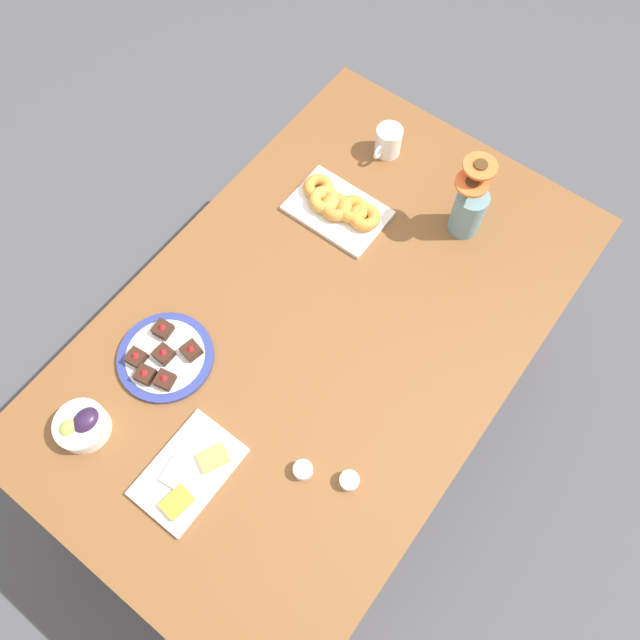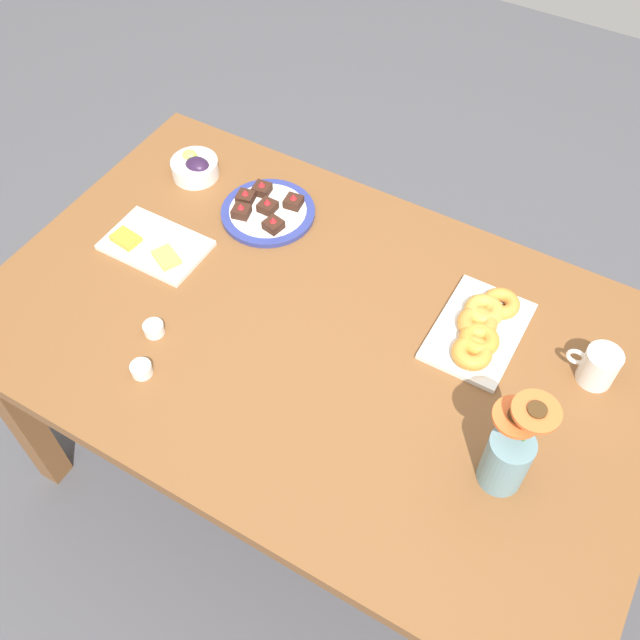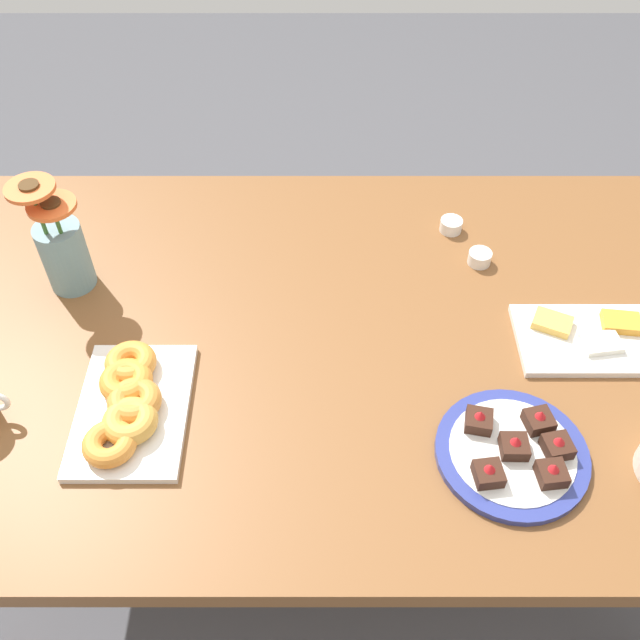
# 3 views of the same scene
# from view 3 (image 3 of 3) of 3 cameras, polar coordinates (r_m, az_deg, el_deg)

# --- Properties ---
(ground_plane) EXTENTS (6.00, 6.00, 0.00)m
(ground_plane) POSITION_cam_3_polar(r_m,az_deg,el_deg) (1.97, 0.00, -15.43)
(ground_plane) COLOR #4C4C51
(dining_table) EXTENTS (1.60, 1.00, 0.74)m
(dining_table) POSITION_cam_3_polar(r_m,az_deg,el_deg) (1.42, 0.00, -3.40)
(dining_table) COLOR brown
(dining_table) RESTS_ON ground_plane
(cheese_platter) EXTENTS (0.26, 0.17, 0.03)m
(cheese_platter) POSITION_cam_3_polar(r_m,az_deg,el_deg) (1.43, 20.57, -1.29)
(cheese_platter) COLOR white
(cheese_platter) RESTS_ON dining_table
(croissant_platter) EXTENTS (0.19, 0.28, 0.05)m
(croissant_platter) POSITION_cam_3_polar(r_m,az_deg,el_deg) (1.27, -15.03, -6.45)
(croissant_platter) COLOR white
(croissant_platter) RESTS_ON dining_table
(jam_cup_honey) EXTENTS (0.05, 0.05, 0.03)m
(jam_cup_honey) POSITION_cam_3_polar(r_m,az_deg,el_deg) (1.52, 12.65, 4.94)
(jam_cup_honey) COLOR white
(jam_cup_honey) RESTS_ON dining_table
(jam_cup_berry) EXTENTS (0.05, 0.05, 0.03)m
(jam_cup_berry) POSITION_cam_3_polar(r_m,az_deg,el_deg) (1.59, 10.43, 7.51)
(jam_cup_berry) COLOR white
(jam_cup_berry) RESTS_ON dining_table
(dessert_plate) EXTENTS (0.25, 0.25, 0.05)m
(dessert_plate) POSITION_cam_3_polar(r_m,az_deg,el_deg) (1.23, 15.23, -10.13)
(dessert_plate) COLOR navy
(dessert_plate) RESTS_ON dining_table
(flower_vase) EXTENTS (0.12, 0.11, 0.26)m
(flower_vase) POSITION_cam_3_polar(r_m,az_deg,el_deg) (1.47, -19.90, 5.28)
(flower_vase) COLOR #6B939E
(flower_vase) RESTS_ON dining_table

